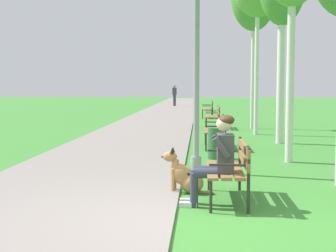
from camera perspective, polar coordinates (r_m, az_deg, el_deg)
ground_plane at (r=5.96m, az=2.47°, el=-11.28°), size 120.00×120.00×0.00m
paved_path at (r=29.84m, az=-0.09°, el=1.69°), size 3.40×60.00×0.04m
park_bench_near at (r=7.00m, az=7.37°, el=-4.59°), size 0.55×1.50×0.85m
park_bench_mid at (r=12.83m, az=5.77°, el=-0.30°), size 0.55×1.50×0.85m
park_bench_far at (r=18.59m, az=5.40°, el=1.29°), size 0.55×1.50×0.85m
park_bench_furthest at (r=24.46m, az=4.77°, el=2.14°), size 0.55×1.50×0.85m
person_seated_on_near_bench at (r=6.67m, az=5.77°, el=-3.59°), size 0.74×0.49×1.25m
dog_shepherd at (r=7.49m, az=2.01°, el=-5.90°), size 0.83×0.32×0.71m
lamp_post_near at (r=9.16m, az=3.35°, el=6.94°), size 0.24×0.24×3.84m
litter_bin at (r=10.96m, az=5.61°, el=-2.02°), size 0.36×0.36×0.70m
pedestrian_distant at (r=37.56m, az=0.76°, el=3.59°), size 0.32×0.22×1.65m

